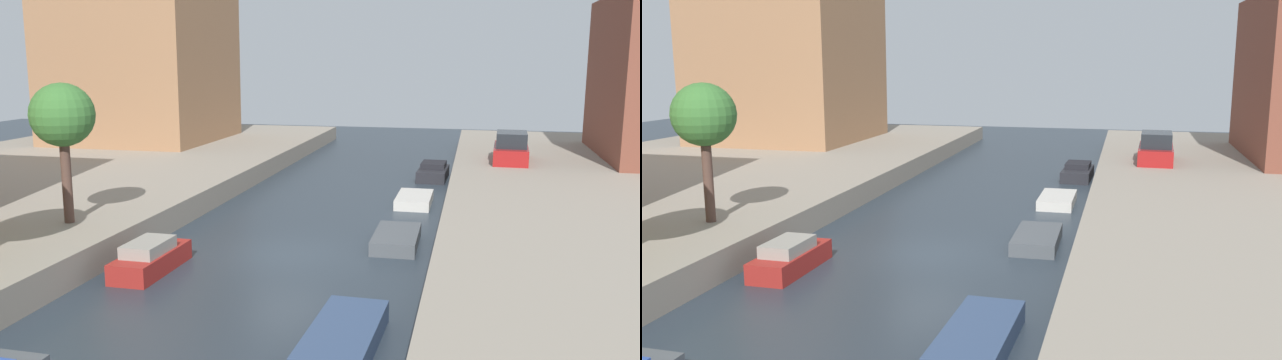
{
  "view_description": "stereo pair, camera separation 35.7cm",
  "coord_description": "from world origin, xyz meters",
  "views": [
    {
      "loc": [
        6.09,
        -20.85,
        6.57
      ],
      "look_at": [
        -0.05,
        5.21,
        1.62
      ],
      "focal_mm": 37.37,
      "sensor_mm": 36.0,
      "label": 1
    },
    {
      "loc": [
        6.44,
        -20.77,
        6.57
      ],
      "look_at": [
        -0.05,
        5.21,
        1.62
      ],
      "focal_mm": 37.37,
      "sensor_mm": 36.0,
      "label": 2
    }
  ],
  "objects": [
    {
      "name": "moored_boat_left_2",
      "position": [
        -3.59,
        -2.72,
        0.43
      ],
      "size": [
        1.28,
        3.26,
        1.01
      ],
      "color": "maroon",
      "rests_on": "ground_plane"
    },
    {
      "name": "moored_boat_right_3",
      "position": [
        3.51,
        1.95,
        0.24
      ],
      "size": [
        1.58,
        3.25,
        0.48
      ],
      "color": "#4C5156",
      "rests_on": "ground_plane"
    },
    {
      "name": "moored_boat_right_2",
      "position": [
        3.35,
        -6.87,
        0.28
      ],
      "size": [
        1.6,
        3.85,
        0.55
      ],
      "color": "#33476B",
      "rests_on": "ground_plane"
    },
    {
      "name": "parked_car",
      "position": [
        7.98,
        16.27,
        1.67
      ],
      "size": [
        1.96,
        4.59,
        1.63
      ],
      "color": "maroon",
      "rests_on": "quay_right"
    },
    {
      "name": "street_tree_3",
      "position": [
        -7.34,
        -1.26,
        4.62
      ],
      "size": [
        2.13,
        2.13,
        4.76
      ],
      "color": "brown",
      "rests_on": "quay_left"
    },
    {
      "name": "moored_boat_right_4",
      "position": [
        3.5,
        8.79,
        0.22
      ],
      "size": [
        1.53,
        3.09,
        0.45
      ],
      "color": "beige",
      "rests_on": "ground_plane"
    },
    {
      "name": "ground_plane",
      "position": [
        0.0,
        0.0,
        0.0
      ],
      "size": [
        84.0,
        84.0,
        0.0
      ],
      "primitive_type": "plane",
      "color": "#28333D"
    },
    {
      "name": "moored_boat_right_5",
      "position": [
        3.91,
        15.48,
        0.39
      ],
      "size": [
        1.61,
        3.36,
        0.9
      ],
      "color": "#232328",
      "rests_on": "ground_plane"
    }
  ]
}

